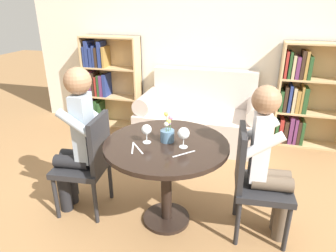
# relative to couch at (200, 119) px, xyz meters

# --- Properties ---
(ground_plane) EXTENTS (16.00, 16.00, 0.00)m
(ground_plane) POSITION_rel_couch_xyz_m (0.00, -1.68, -0.31)
(ground_plane) COLOR olive
(back_wall) EXTENTS (5.20, 0.05, 2.70)m
(back_wall) POSITION_rel_couch_xyz_m (0.00, 0.43, 1.04)
(back_wall) COLOR silver
(back_wall) RESTS_ON ground_plane
(round_table) EXTENTS (0.97, 0.97, 0.74)m
(round_table) POSITION_rel_couch_xyz_m (0.00, -1.68, 0.29)
(round_table) COLOR black
(round_table) RESTS_ON ground_plane
(couch) EXTENTS (1.61, 0.80, 0.92)m
(couch) POSITION_rel_couch_xyz_m (0.00, 0.00, 0.00)
(couch) COLOR beige
(couch) RESTS_ON ground_plane
(bookshelf_left) EXTENTS (0.83, 0.28, 1.31)m
(bookshelf_left) POSITION_rel_couch_xyz_m (-1.47, 0.27, 0.36)
(bookshelf_left) COLOR tan
(bookshelf_left) RESTS_ON ground_plane
(bookshelf_right) EXTENTS (0.83, 0.28, 1.31)m
(bookshelf_right) POSITION_rel_couch_xyz_m (1.25, 0.26, 0.31)
(bookshelf_right) COLOR tan
(bookshelf_right) RESTS_ON ground_plane
(chair_left) EXTENTS (0.46, 0.46, 0.90)m
(chair_left) POSITION_rel_couch_xyz_m (-0.69, -1.70, 0.18)
(chair_left) COLOR #232326
(chair_left) RESTS_ON ground_plane
(chair_right) EXTENTS (0.45, 0.45, 0.90)m
(chair_right) POSITION_rel_couch_xyz_m (0.69, -1.63, 0.18)
(chair_right) COLOR #232326
(chair_right) RESTS_ON ground_plane
(person_left) EXTENTS (0.44, 0.37, 1.30)m
(person_left) POSITION_rel_couch_xyz_m (-0.77, -1.71, 0.39)
(person_left) COLOR black
(person_left) RESTS_ON ground_plane
(person_right) EXTENTS (0.44, 0.36, 1.23)m
(person_right) POSITION_rel_couch_xyz_m (0.78, -1.61, 0.35)
(person_right) COLOR brown
(person_right) RESTS_ON ground_plane
(wine_glass_left) EXTENTS (0.08, 0.08, 0.15)m
(wine_glass_left) POSITION_rel_couch_xyz_m (-0.15, -1.72, 0.54)
(wine_glass_left) COLOR white
(wine_glass_left) RESTS_ON round_table
(wine_glass_right) EXTENTS (0.09, 0.09, 0.16)m
(wine_glass_right) POSITION_rel_couch_xyz_m (0.14, -1.72, 0.54)
(wine_glass_right) COLOR white
(wine_glass_right) RESTS_ON round_table
(flower_vase) EXTENTS (0.11, 0.11, 0.24)m
(flower_vase) POSITION_rel_couch_xyz_m (0.01, -1.65, 0.50)
(flower_vase) COLOR slate
(flower_vase) RESTS_ON round_table
(knife_left_setting) EXTENTS (0.07, 0.18, 0.00)m
(knife_left_setting) POSITION_rel_couch_xyz_m (-0.22, -1.83, 0.43)
(knife_left_setting) COLOR silver
(knife_left_setting) RESTS_ON round_table
(fork_left_setting) EXTENTS (0.13, 0.15, 0.00)m
(fork_left_setting) POSITION_rel_couch_xyz_m (-0.17, -1.83, 0.43)
(fork_left_setting) COLOR silver
(fork_left_setting) RESTS_ON round_table
(knife_right_setting) EXTENTS (0.14, 0.14, 0.00)m
(knife_right_setting) POSITION_rel_couch_xyz_m (0.17, -1.83, 0.43)
(knife_right_setting) COLOR silver
(knife_right_setting) RESTS_ON round_table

